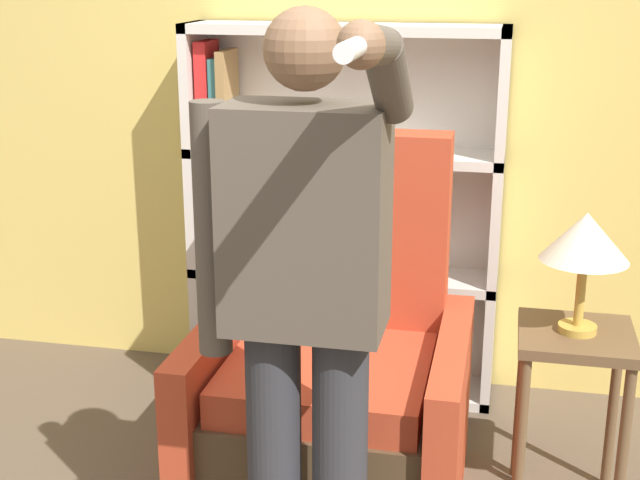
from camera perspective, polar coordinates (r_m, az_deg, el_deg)
wall_back at (r=3.84m, az=2.39°, el=11.05°), size 8.00×0.06×2.80m
bookcase at (r=3.83m, az=0.14°, el=1.60°), size 1.32×0.28×1.59m
armchair at (r=3.15m, az=0.95°, el=-9.63°), size 0.91×0.85×1.25m
person_standing at (r=2.29m, az=-1.02°, el=-3.98°), size 0.56×0.78×1.72m
side_table at (r=3.12m, az=15.90°, el=-8.11°), size 0.38×0.38×0.65m
table_lamp at (r=2.96m, az=16.62°, el=-0.02°), size 0.28×0.28×0.41m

